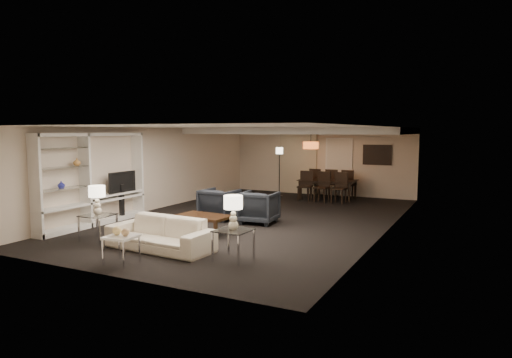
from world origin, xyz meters
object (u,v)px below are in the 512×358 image
object	(u,v)px
chair_fm	(333,183)
television	(120,182)
sofa	(160,234)
side_table_left	(98,228)
floor_lamp	(279,172)
vase_amber	(77,162)
floor_speaker	(122,202)
table_lamp_left	(97,200)
armchair_left	(219,204)
side_table_right	(233,245)
armchair_right	(259,207)
vase_blue	(61,185)
marble_table	(122,250)
pendant_light	(311,145)
chair_fl	(317,182)
chair_fr	(349,184)
dining_table	(327,190)
coffee_table	(204,224)
chair_nl	(305,186)
chair_nm	(322,187)
table_lamp_right	(233,213)
chair_nr	(339,188)

from	to	relation	value
chair_fm	television	bearing A→B (deg)	59.76
sofa	side_table_left	distance (m)	1.70
floor_lamp	television	bearing A→B (deg)	-109.04
vase_amber	floor_speaker	bearing A→B (deg)	85.39
table_lamp_left	chair_fm	bearing A→B (deg)	73.53
armchair_left	side_table_left	world-z (taller)	armchair_left
armchair_left	side_table_right	world-z (taller)	armchair_left
floor_lamp	armchair_right	bearing A→B (deg)	-72.33
side_table_left	vase_blue	xyz separation A→B (m)	(-1.33, 0.20, 0.86)
marble_table	chair_fm	world-z (taller)	chair_fm
pendant_light	chair_fm	bearing A→B (deg)	77.96
armchair_right	television	bearing A→B (deg)	14.32
chair_fl	chair_fr	bearing A→B (deg)	-172.81
vase_blue	chair_fm	world-z (taller)	vase_blue
chair_fm	armchair_right	bearing A→B (deg)	86.78
side_table_left	dining_table	xyz separation A→B (m)	(2.60, 8.14, 0.05)
coffee_table	chair_nl	bearing A→B (deg)	87.08
coffee_table	floor_lamp	world-z (taller)	floor_lamp
sofa	side_table_right	xyz separation A→B (m)	(1.70, 0.00, -0.04)
table_lamp_left	chair_nm	distance (m)	7.94
table_lamp_right	side_table_right	bearing A→B (deg)	0.00
side_table_left	marble_table	world-z (taller)	side_table_left
armchair_right	chair_fm	bearing A→B (deg)	-97.62
table_lamp_right	floor_speaker	size ratio (longest dim) A/B	0.66
vase_blue	dining_table	size ratio (longest dim) A/B	0.09
television	chair_fm	xyz separation A→B (m)	(3.90, 6.72, -0.52)
armchair_left	chair_nr	xyz separation A→B (m)	(2.10, 4.19, 0.09)
vase_amber	chair_fl	world-z (taller)	vase_amber
chair_nr	vase_amber	bearing A→B (deg)	-118.72
armchair_left	chair_nl	distance (m)	4.29
chair_nm	chair_fr	size ratio (longest dim) A/B	1.00
armchair_right	marble_table	world-z (taller)	armchair_right
chair_fl	side_table_right	bearing A→B (deg)	106.23
vase_amber	coffee_table	bearing A→B (deg)	16.80
side_table_left	chair_nl	distance (m)	7.76
dining_table	chair_fr	world-z (taller)	chair_fr
side_table_right	chair_fl	bearing A→B (deg)	99.04
pendant_light	floor_lamp	world-z (taller)	pendant_light
sofa	chair_nr	world-z (taller)	chair_nr
side_table_right	chair_nl	xyz separation A→B (m)	(-1.40, 7.49, 0.22)
coffee_table	side_table_right	world-z (taller)	side_table_right
sofa	table_lamp_left	world-z (taller)	table_lamp_left
vase_blue	armchair_left	bearing A→B (deg)	51.86
chair_nl	armchair_left	bearing A→B (deg)	-106.61
armchair_left	armchair_right	distance (m)	1.20
side_table_left	chair_fr	world-z (taller)	chair_fr
vase_blue	vase_amber	size ratio (longest dim) A/B	0.96
sofa	vase_blue	world-z (taller)	vase_blue
chair_nr	floor_lamp	bearing A→B (deg)	171.13
chair_fm	marble_table	bearing A→B (deg)	84.71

